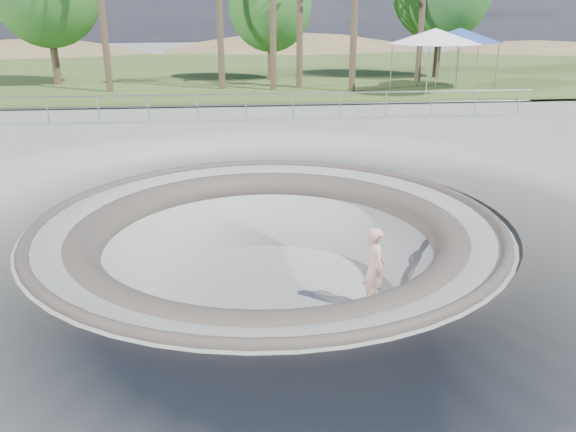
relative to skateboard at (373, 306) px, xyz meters
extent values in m
plane|color=gray|center=(-2.25, 0.83, 1.83)|extent=(180.00, 180.00, 0.00)
torus|color=gray|center=(-2.25, 0.83, -0.17)|extent=(14.00, 14.00, 4.00)
cylinder|color=gray|center=(-2.25, 0.83, -0.12)|extent=(6.60, 6.60, 0.10)
torus|color=#544B43|center=(-2.25, 0.83, 1.81)|extent=(10.24, 10.24, 0.24)
torus|color=#544B43|center=(-2.25, 0.83, 1.38)|extent=(8.91, 8.91, 0.81)
cube|color=#405823|center=(-2.25, 34.83, 2.05)|extent=(180.00, 36.00, 0.12)
ellipsoid|color=brown|center=(-24.25, 55.83, -4.60)|extent=(50.40, 36.00, 23.40)
ellipsoid|color=brown|center=(5.75, 60.83, -6.03)|extent=(61.60, 44.00, 28.60)
ellipsoid|color=brown|center=(32.75, 52.83, -3.53)|extent=(42.00, 30.00, 19.50)
cylinder|color=gray|center=(-2.25, 12.83, 3.00)|extent=(25.00, 0.05, 0.05)
cylinder|color=gray|center=(-2.25, 12.83, 2.55)|extent=(25.00, 0.05, 0.05)
cube|color=#93643B|center=(0.00, 0.00, 0.01)|extent=(0.84, 0.45, 0.02)
cylinder|color=#B1B1B6|center=(0.00, 0.00, -0.03)|extent=(0.08, 0.17, 0.04)
cylinder|color=#B1B1B6|center=(0.00, 0.00, -0.03)|extent=(0.08, 0.17, 0.04)
cylinder|color=silver|center=(0.00, 0.00, -0.03)|extent=(0.07, 0.05, 0.06)
cylinder|color=silver|center=(0.00, 0.00, -0.03)|extent=(0.07, 0.05, 0.06)
cylinder|color=silver|center=(0.00, 0.00, -0.03)|extent=(0.07, 0.05, 0.06)
cylinder|color=silver|center=(0.00, 0.00, -0.03)|extent=(0.07, 0.05, 0.06)
imported|color=#DCA58E|center=(0.00, 0.00, 0.94)|extent=(0.52, 0.72, 1.85)
cylinder|color=gray|center=(6.36, 17.27, 3.34)|extent=(0.06, 0.06, 2.45)
cylinder|color=gray|center=(9.47, 17.27, 3.34)|extent=(0.06, 0.06, 2.45)
cylinder|color=gray|center=(6.36, 20.39, 3.34)|extent=(0.06, 0.06, 2.45)
cylinder|color=gray|center=(9.47, 20.39, 3.34)|extent=(0.06, 0.06, 2.45)
cube|color=white|center=(7.92, 18.83, 4.67)|extent=(4.23, 4.23, 0.08)
cone|color=white|center=(7.92, 18.83, 5.06)|extent=(6.26, 6.26, 0.78)
cylinder|color=gray|center=(8.72, 19.71, 3.32)|extent=(0.06, 0.06, 2.41)
cylinder|color=gray|center=(11.79, 19.71, 3.32)|extent=(0.06, 0.06, 2.41)
cylinder|color=gray|center=(8.72, 22.78, 3.32)|extent=(0.06, 0.06, 2.41)
cylinder|color=gray|center=(11.79, 22.78, 3.32)|extent=(0.06, 0.06, 2.41)
cube|color=#304CAD|center=(10.25, 21.25, 4.64)|extent=(4.26, 4.26, 0.08)
cone|color=#304CAD|center=(10.25, 21.25, 5.02)|extent=(6.08, 6.08, 0.77)
cylinder|color=brown|center=(-3.24, 21.99, 6.61)|extent=(0.36, 0.36, 9.20)
cylinder|color=brown|center=(1.26, 22.49, 6.29)|extent=(0.36, 0.36, 8.58)
cylinder|color=brown|center=(9.07, 24.49, 6.49)|extent=(0.36, 0.36, 8.98)
cylinder|color=brown|center=(-13.11, 25.16, 4.63)|extent=(0.44, 0.44, 5.26)
cylinder|color=brown|center=(-0.08, 26.46, 4.18)|extent=(0.44, 0.44, 4.35)
ellipsoid|color=#316723|center=(-0.08, 26.46, 6.67)|extent=(5.20, 4.73, 5.67)
cylinder|color=brown|center=(11.08, 26.73, 4.77)|extent=(0.44, 0.44, 5.54)
camera|label=1|loc=(-3.10, -10.80, 6.12)|focal=35.00mm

